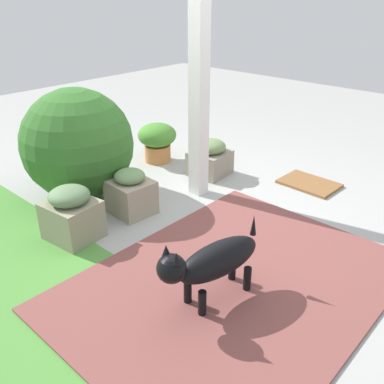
{
  "coord_description": "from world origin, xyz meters",
  "views": [
    {
      "loc": [
        -2.22,
        2.65,
        1.92
      ],
      "look_at": [
        0.05,
        0.17,
        0.28
      ],
      "focal_mm": 39.8,
      "sensor_mm": 36.0,
      "label": 1
    }
  ],
  "objects_px": {
    "round_shrub": "(78,144)",
    "doormat": "(309,184)",
    "stone_planter_nearest": "(210,158)",
    "terracotta_pot_broad": "(157,140)",
    "porch_pillar": "(199,91)",
    "dog": "(212,261)",
    "stone_planter_mid": "(131,193)",
    "stone_planter_far": "(72,214)"
  },
  "relations": [
    {
      "from": "stone_planter_mid",
      "to": "doormat",
      "type": "xyz_separation_m",
      "value": [
        -0.94,
        -1.66,
        -0.18
      ]
    },
    {
      "from": "porch_pillar",
      "to": "round_shrub",
      "type": "bearing_deg",
      "value": 44.77
    },
    {
      "from": "round_shrub",
      "to": "doormat",
      "type": "relative_size",
      "value": 1.85
    },
    {
      "from": "porch_pillar",
      "to": "terracotta_pot_broad",
      "type": "height_order",
      "value": "porch_pillar"
    },
    {
      "from": "porch_pillar",
      "to": "round_shrub",
      "type": "relative_size",
      "value": 1.93
    },
    {
      "from": "doormat",
      "to": "round_shrub",
      "type": "bearing_deg",
      "value": 47.85
    },
    {
      "from": "porch_pillar",
      "to": "stone_planter_nearest",
      "type": "xyz_separation_m",
      "value": [
        0.22,
        -0.44,
        -0.84
      ]
    },
    {
      "from": "stone_planter_far",
      "to": "dog",
      "type": "distance_m",
      "value": 1.39
    },
    {
      "from": "dog",
      "to": "doormat",
      "type": "xyz_separation_m",
      "value": [
        0.42,
        -2.12,
        -0.3
      ]
    },
    {
      "from": "stone_planter_nearest",
      "to": "terracotta_pot_broad",
      "type": "distance_m",
      "value": 0.73
    },
    {
      "from": "stone_planter_mid",
      "to": "terracotta_pot_broad",
      "type": "bearing_deg",
      "value": -54.35
    },
    {
      "from": "stone_planter_mid",
      "to": "round_shrub",
      "type": "xyz_separation_m",
      "value": [
        0.65,
        0.09,
        0.34
      ]
    },
    {
      "from": "stone_planter_nearest",
      "to": "stone_planter_far",
      "type": "xyz_separation_m",
      "value": [
        -0.02,
        1.79,
        0.03
      ]
    },
    {
      "from": "round_shrub",
      "to": "dog",
      "type": "relative_size",
      "value": 1.34
    },
    {
      "from": "stone_planter_mid",
      "to": "round_shrub",
      "type": "distance_m",
      "value": 0.74
    },
    {
      "from": "porch_pillar",
      "to": "doormat",
      "type": "bearing_deg",
      "value": -129.13
    },
    {
      "from": "stone_planter_mid",
      "to": "doormat",
      "type": "height_order",
      "value": "stone_planter_mid"
    },
    {
      "from": "round_shrub",
      "to": "stone_planter_mid",
      "type": "bearing_deg",
      "value": -172.02
    },
    {
      "from": "porch_pillar",
      "to": "stone_planter_far",
      "type": "height_order",
      "value": "porch_pillar"
    },
    {
      "from": "porch_pillar",
      "to": "stone_planter_mid",
      "type": "bearing_deg",
      "value": 75.95
    },
    {
      "from": "stone_planter_nearest",
      "to": "stone_planter_far",
      "type": "bearing_deg",
      "value": 90.53
    },
    {
      "from": "terracotta_pot_broad",
      "to": "dog",
      "type": "relative_size",
      "value": 0.58
    },
    {
      "from": "stone_planter_far",
      "to": "doormat",
      "type": "xyz_separation_m",
      "value": [
        -0.95,
        -2.28,
        -0.21
      ]
    },
    {
      "from": "doormat",
      "to": "terracotta_pot_broad",
      "type": "bearing_deg",
      "value": 19.78
    },
    {
      "from": "stone_planter_nearest",
      "to": "round_shrub",
      "type": "xyz_separation_m",
      "value": [
        0.61,
        1.26,
        0.34
      ]
    },
    {
      "from": "terracotta_pot_broad",
      "to": "round_shrub",
      "type": "bearing_deg",
      "value": 95.4
    },
    {
      "from": "stone_planter_nearest",
      "to": "round_shrub",
      "type": "distance_m",
      "value": 1.44
    },
    {
      "from": "stone_planter_nearest",
      "to": "doormat",
      "type": "bearing_deg",
      "value": -153.08
    },
    {
      "from": "dog",
      "to": "doormat",
      "type": "bearing_deg",
      "value": -78.83
    },
    {
      "from": "stone_planter_far",
      "to": "terracotta_pot_broad",
      "type": "height_order",
      "value": "stone_planter_far"
    },
    {
      "from": "stone_planter_far",
      "to": "round_shrub",
      "type": "xyz_separation_m",
      "value": [
        0.63,
        -0.53,
        0.32
      ]
    },
    {
      "from": "porch_pillar",
      "to": "terracotta_pot_broad",
      "type": "bearing_deg",
      "value": -18.82
    },
    {
      "from": "stone_planter_mid",
      "to": "terracotta_pot_broad",
      "type": "height_order",
      "value": "terracotta_pot_broad"
    },
    {
      "from": "terracotta_pot_broad",
      "to": "stone_planter_mid",
      "type": "bearing_deg",
      "value": 125.65
    },
    {
      "from": "round_shrub",
      "to": "doormat",
      "type": "height_order",
      "value": "round_shrub"
    },
    {
      "from": "stone_planter_nearest",
      "to": "stone_planter_far",
      "type": "distance_m",
      "value": 1.79
    },
    {
      "from": "porch_pillar",
      "to": "stone_planter_nearest",
      "type": "height_order",
      "value": "porch_pillar"
    },
    {
      "from": "stone_planter_far",
      "to": "terracotta_pot_broad",
      "type": "relative_size",
      "value": 1.0
    },
    {
      "from": "stone_planter_mid",
      "to": "stone_planter_far",
      "type": "distance_m",
      "value": 0.62
    },
    {
      "from": "porch_pillar",
      "to": "terracotta_pot_broad",
      "type": "distance_m",
      "value": 1.25
    },
    {
      "from": "stone_planter_far",
      "to": "stone_planter_mid",
      "type": "bearing_deg",
      "value": -91.48
    },
    {
      "from": "stone_planter_nearest",
      "to": "doormat",
      "type": "relative_size",
      "value": 0.74
    }
  ]
}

